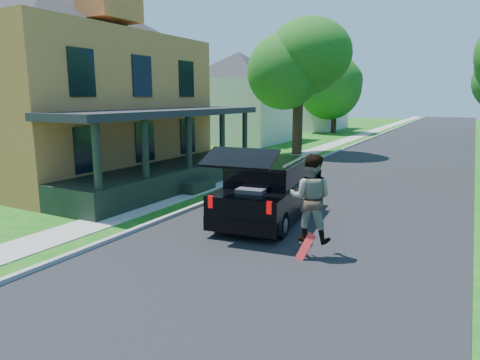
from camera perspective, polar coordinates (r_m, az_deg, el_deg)
The scene contains 13 objects.
ground at distance 9.05m, azimuth 1.72°, elevation -12.36°, with size 140.00×140.00×0.00m, color #105310.
street at distance 27.91m, azimuth 20.62°, elevation 2.89°, with size 8.00×120.00×0.02m, color black.
curb at distance 28.73m, azimuth 12.60°, elevation 3.54°, with size 0.15×120.00×0.12m, color gray.
sidewalk at distance 29.19m, azimuth 9.68°, elevation 3.77°, with size 1.30×120.00×0.03m, color #979890.
front_walk at distance 19.19m, azimuth -15.78°, elevation -0.21°, with size 6.50×1.20×0.03m, color #979890.
main_house at distance 21.34m, azimuth -23.07°, elevation 13.72°, with size 15.56×15.56×10.10m.
neighbor_house_mid at distance 35.84m, azimuth -0.22°, elevation 11.94°, with size 12.78×12.78×8.30m.
neighbor_house_far at distance 50.46m, azimuth 8.73°, elevation 11.54°, with size 12.78×12.78×8.30m.
black_suv at distance 12.60m, azimuth 3.79°, elevation -1.36°, with size 2.45×5.22×2.35m.
skateboarder at distance 9.69m, azimuth 9.40°, elevation -2.38°, with size 1.09×0.92×1.99m.
skateboard at distance 9.74m, azimuth 8.63°, elevation -9.12°, with size 0.47×0.21×0.74m.
tree_left_mid at distance 27.43m, azimuth 7.87°, elevation 15.39°, with size 6.82×7.08×8.71m.
tree_left_far at distance 44.98m, azimuth 12.60°, elevation 13.11°, with size 7.57×7.69×8.67m.
Camera 1 is at (3.73, -7.42, 3.58)m, focal length 32.00 mm.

